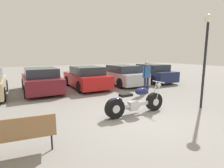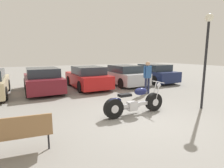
{
  "view_description": "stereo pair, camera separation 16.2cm",
  "coord_description": "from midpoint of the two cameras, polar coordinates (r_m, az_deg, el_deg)",
  "views": [
    {
      "loc": [
        -3.55,
        -4.45,
        2.11
      ],
      "look_at": [
        0.02,
        2.06,
        0.85
      ],
      "focal_mm": 28.0,
      "sensor_mm": 36.0,
      "label": 1
    },
    {
      "loc": [
        -3.41,
        -4.52,
        2.11
      ],
      "look_at": [
        0.02,
        2.06,
        0.85
      ],
      "focal_mm": 28.0,
      "sensor_mm": 36.0,
      "label": 2
    }
  ],
  "objects": [
    {
      "name": "ground_plane",
      "position": [
        6.06,
        8.61,
        -10.86
      ],
      "size": [
        60.0,
        60.0,
        0.0
      ],
      "primitive_type": "plane",
      "color": "gray"
    },
    {
      "name": "motorcycle",
      "position": [
        6.27,
        6.84,
        -5.97
      ],
      "size": [
        2.41,
        0.62,
        1.1
      ],
      "color": "black",
      "rests_on": "ground_plane"
    },
    {
      "name": "parked_car_maroon",
      "position": [
        10.7,
        -22.53,
        1.07
      ],
      "size": [
        1.91,
        4.12,
        1.37
      ],
      "color": "maroon",
      "rests_on": "ground_plane"
    },
    {
      "name": "parked_car_red",
      "position": [
        11.21,
        -8.85,
        2.04
      ],
      "size": [
        1.91,
        4.12,
        1.37
      ],
      "color": "red",
      "rests_on": "ground_plane"
    },
    {
      "name": "parked_car_silver",
      "position": [
        12.36,
        2.81,
        2.85
      ],
      "size": [
        1.91,
        4.12,
        1.37
      ],
      "color": "#BCBCC1",
      "rests_on": "ground_plane"
    },
    {
      "name": "parked_car_navy",
      "position": [
        13.93,
        12.19,
        3.4
      ],
      "size": [
        1.91,
        4.12,
        1.37
      ],
      "color": "#19234C",
      "rests_on": "ground_plane"
    },
    {
      "name": "park_bench",
      "position": [
        4.18,
        -30.85,
        -13.76
      ],
      "size": [
        1.72,
        0.6,
        0.89
      ],
      "color": "#997047",
      "rests_on": "ground_plane"
    },
    {
      "name": "lamp_post",
      "position": [
        7.6,
        27.88,
        11.66
      ],
      "size": [
        0.29,
        0.29,
        3.58
      ],
      "color": "black",
      "rests_on": "ground_plane"
    },
    {
      "name": "person_standing",
      "position": [
        9.57,
        10.74,
        3.03
      ],
      "size": [
        0.52,
        0.23,
        1.74
      ],
      "color": "#232847",
      "rests_on": "ground_plane"
    }
  ]
}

